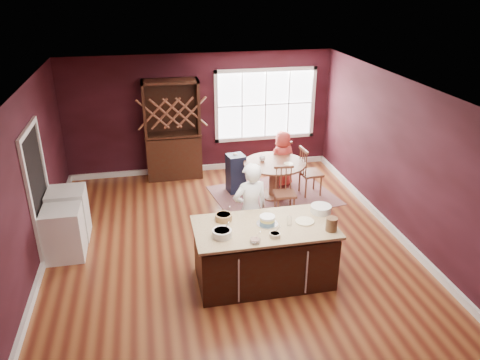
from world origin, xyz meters
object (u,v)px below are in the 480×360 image
Objects in this scene: baker at (250,210)px; hutch at (173,130)px; chair_north at (280,160)px; layer_cake at (267,220)px; toddler at (235,156)px; dining_table at (274,172)px; high_chair at (236,173)px; kitchen_island at (264,254)px; washer at (64,233)px; chair_south at (285,192)px; seated_woman at (282,159)px; dryer at (69,214)px; chair_east at (311,171)px.

hutch reaches higher than baker.
chair_north is 2.46m from hutch.
toddler is at bearing 87.78° from layer_cake.
layer_cake is at bearing -75.60° from hutch.
baker is 0.73× the size of hutch.
layer_cake reaches higher than dining_table.
layer_cake is (0.10, -0.68, 0.18)m from baker.
hutch is at bearing -21.34° from chair_north.
hutch reaches higher than high_chair.
high_chair is at bearing 86.57° from kitchen_island.
baker is 6.21× the size of toddler.
chair_north is (1.32, 2.81, -0.33)m from baker.
washer is at bearing -158.71° from high_chair.
washer is at bearing -149.58° from toddler.
seated_woman is (0.33, 1.32, 0.14)m from chair_south.
hutch reaches higher than kitchen_island.
kitchen_island is 3.55m from dryer.
hutch is at bearing 143.54° from dining_table.
seated_woman reaches higher than chair_south.
chair_north is 1.12× the size of high_chair.
layer_cake is at bearing 88.04° from baker.
dining_table is 0.81m from chair_south.
seated_woman reaches higher than washer.
dining_table is 0.57× the size of hutch.
washer is (-1.99, -2.94, -0.67)m from hutch.
washer is (-4.27, -2.29, -0.05)m from chair_north.
dryer is (-4.27, -1.65, -0.03)m from chair_north.
kitchen_island is 0.55m from layer_cake.
chair_east reaches higher than chair_south.
toddler reaches higher than dryer.
dining_table is 1.31× the size of chair_north.
kitchen_island is at bearing -102.69° from high_chair.
high_chair is at bearing -105.72° from baker.
baker reaches higher than chair_east.
seated_woman is (1.19, 3.22, -0.37)m from layer_cake.
dining_table is 0.77m from chair_east.
toddler is at bearing -105.32° from baker.
chair_south is at bearing -57.70° from toddler.
baker is at bearing 59.54° from chair_north.
high_chair is 1.74m from hutch.
chair_north is 4.58m from dryer.
dining_table is at bearing 42.57° from seated_woman.
layer_cake reaches higher than dryer.
dryer is at bearing -167.47° from dining_table.
seated_woman is at bearing -126.96° from baker.
washer is at bearing 158.43° from layer_cake.
kitchen_island is 1.63× the size of dining_table.
dryer is at bearing 95.16° from chair_east.
high_chair is (0.14, 3.09, -0.55)m from layer_cake.
seated_woman is 4.46m from dryer.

